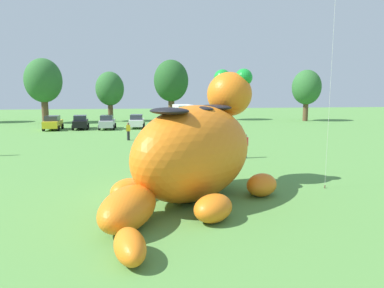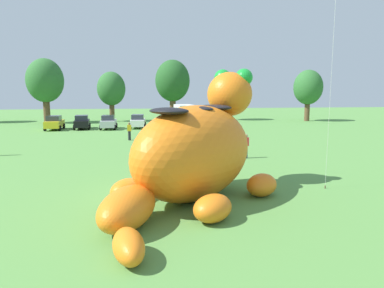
% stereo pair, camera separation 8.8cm
% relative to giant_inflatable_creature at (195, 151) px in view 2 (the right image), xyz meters
% --- Properties ---
extents(ground_plane, '(160.00, 160.00, 0.00)m').
position_rel_giant_inflatable_creature_xyz_m(ground_plane, '(-1.45, 0.89, -2.12)').
color(ground_plane, '#568E42').
extents(giant_inflatable_creature, '(8.26, 10.72, 5.80)m').
position_rel_giant_inflatable_creature_xyz_m(giant_inflatable_creature, '(0.00, 0.00, 0.00)').
color(giant_inflatable_creature, orange).
rests_on(giant_inflatable_creature, ground).
extents(car_yellow, '(2.05, 4.16, 1.72)m').
position_rel_giant_inflatable_creature_xyz_m(car_yellow, '(-12.98, 30.11, -1.26)').
color(car_yellow, yellow).
rests_on(car_yellow, ground).
extents(car_black, '(2.26, 4.25, 1.72)m').
position_rel_giant_inflatable_creature_xyz_m(car_black, '(-9.80, 30.59, -1.26)').
color(car_black, black).
rests_on(car_black, ground).
extents(car_silver, '(1.94, 4.10, 1.72)m').
position_rel_giant_inflatable_creature_xyz_m(car_silver, '(-6.53, 30.12, -1.26)').
color(car_silver, '#B7BABF').
rests_on(car_silver, ground).
extents(car_white, '(2.09, 4.18, 1.72)m').
position_rel_giant_inflatable_creature_xyz_m(car_white, '(-2.94, 30.87, -1.26)').
color(car_white, white).
rests_on(car_white, ground).
extents(box_truck, '(2.77, 6.54, 2.95)m').
position_rel_giant_inflatable_creature_xyz_m(box_truck, '(2.90, 30.59, -0.52)').
color(box_truck, '#B2231E').
rests_on(box_truck, ground).
extents(tree_left, '(5.26, 5.26, 9.33)m').
position_rel_giant_inflatable_creature_xyz_m(tree_left, '(-16.24, 39.76, 3.98)').
color(tree_left, brown).
rests_on(tree_left, ground).
extents(tree_mid_left, '(4.28, 4.28, 7.60)m').
position_rel_giant_inflatable_creature_xyz_m(tree_mid_left, '(-7.03, 41.45, 2.85)').
color(tree_mid_left, brown).
rests_on(tree_mid_left, ground).
extents(tree_centre_left, '(5.31, 5.31, 9.42)m').
position_rel_giant_inflatable_creature_xyz_m(tree_centre_left, '(2.32, 40.84, 4.04)').
color(tree_centre_left, brown).
rests_on(tree_centre_left, ground).
extents(tree_centre, '(4.08, 4.08, 7.24)m').
position_rel_giant_inflatable_creature_xyz_m(tree_centre, '(11.67, 41.68, 2.61)').
color(tree_centre, brown).
rests_on(tree_centre, ground).
extents(tree_centre_right, '(4.47, 4.47, 7.93)m').
position_rel_giant_inflatable_creature_xyz_m(tree_centre_right, '(23.22, 38.26, 3.06)').
color(tree_centre_right, brown).
rests_on(tree_centre_right, ground).
extents(spectator_near_inflatable, '(0.38, 0.26, 1.71)m').
position_rel_giant_inflatable_creature_xyz_m(spectator_near_inflatable, '(4.90, 9.00, -1.27)').
color(spectator_near_inflatable, '#2D334C').
rests_on(spectator_near_inflatable, ground).
extents(spectator_by_cars, '(0.38, 0.26, 1.71)m').
position_rel_giant_inflatable_creature_xyz_m(spectator_by_cars, '(-3.59, 19.50, -1.27)').
color(spectator_by_cars, black).
rests_on(spectator_by_cars, ground).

